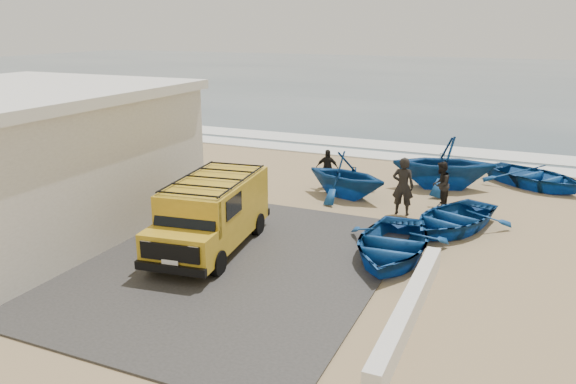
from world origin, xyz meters
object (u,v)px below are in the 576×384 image
(parapet, at_px, (409,308))
(van, at_px, (212,212))
(fisherman_middle, at_px, (441,185))
(boat_far_left, at_px, (444,162))
(fisherman_back, at_px, (327,168))
(boat_far_right, at_px, (535,176))
(boat_near_right, at_px, (453,218))
(boat_mid_left, at_px, (346,175))
(boat_near_left, at_px, (391,244))
(fisherman_front, at_px, (403,186))
(building, at_px, (12,158))

(parapet, xyz_separation_m, van, (-5.93, 1.79, 0.82))
(van, bearing_deg, fisherman_middle, 43.63)
(boat_far_left, height_order, fisherman_back, boat_far_left)
(boat_far_left, relative_size, boat_far_right, 0.96)
(parapet, distance_m, fisherman_back, 10.34)
(boat_near_right, xyz_separation_m, boat_mid_left, (-4.10, 1.96, 0.45))
(fisherman_back, bearing_deg, boat_near_left, -68.40)
(parapet, relative_size, fisherman_front, 3.07)
(fisherman_middle, bearing_deg, building, -51.36)
(building, distance_m, van, 6.70)
(boat_far_left, bearing_deg, fisherman_front, -26.16)
(boat_near_left, distance_m, fisherman_back, 7.07)
(building, bearing_deg, boat_far_left, 40.00)
(building, relative_size, boat_mid_left, 2.94)
(fisherman_front, distance_m, fisherman_back, 4.01)
(building, distance_m, fisherman_front, 12.34)
(boat_mid_left, bearing_deg, boat_far_left, -32.81)
(boat_near_left, relative_size, fisherman_front, 2.05)
(boat_far_right, xyz_separation_m, fisherman_back, (-7.41, -3.29, 0.33))
(boat_near_right, relative_size, fisherman_front, 1.93)
(boat_near_left, xyz_separation_m, boat_mid_left, (-2.89, 4.87, 0.43))
(fisherman_middle, bearing_deg, boat_far_left, -166.10)
(parapet, bearing_deg, van, 163.18)
(boat_far_right, height_order, fisherman_front, fisherman_front)
(building, height_order, parapet, building)
(van, bearing_deg, parapet, -24.05)
(boat_near_left, xyz_separation_m, boat_far_left, (0.18, 7.53, 0.60))
(boat_far_right, bearing_deg, fisherman_middle, 176.29)
(parapet, height_order, fisherman_front, fisherman_front)
(boat_mid_left, distance_m, fisherman_middle, 3.36)
(boat_far_left, height_order, boat_far_right, boat_far_left)
(building, bearing_deg, van, 6.88)
(boat_far_right, height_order, fisherman_back, fisherman_back)
(van, height_order, boat_far_right, van)
(building, relative_size, parapet, 1.57)
(parapet, bearing_deg, boat_near_right, 89.52)
(fisherman_back, bearing_deg, van, -108.97)
(parapet, bearing_deg, boat_mid_left, 116.84)
(boat_near_right, bearing_deg, boat_far_right, 91.45)
(building, xyz_separation_m, boat_mid_left, (8.45, 7.00, -1.32))
(boat_near_left, bearing_deg, fisherman_middle, 81.37)
(boat_mid_left, bearing_deg, van, 179.34)
(boat_near_left, distance_m, fisherman_middle, 5.13)
(boat_near_right, distance_m, boat_far_left, 4.78)
(boat_far_left, xyz_separation_m, boat_far_right, (3.27, 1.60, -0.60))
(boat_near_right, bearing_deg, building, -136.97)
(van, xyz_separation_m, fisherman_back, (0.81, 7.18, -0.35))
(building, relative_size, boat_near_right, 2.50)
(parapet, bearing_deg, fisherman_back, 119.73)
(boat_far_left, xyz_separation_m, fisherman_back, (-4.14, -1.69, -0.26))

